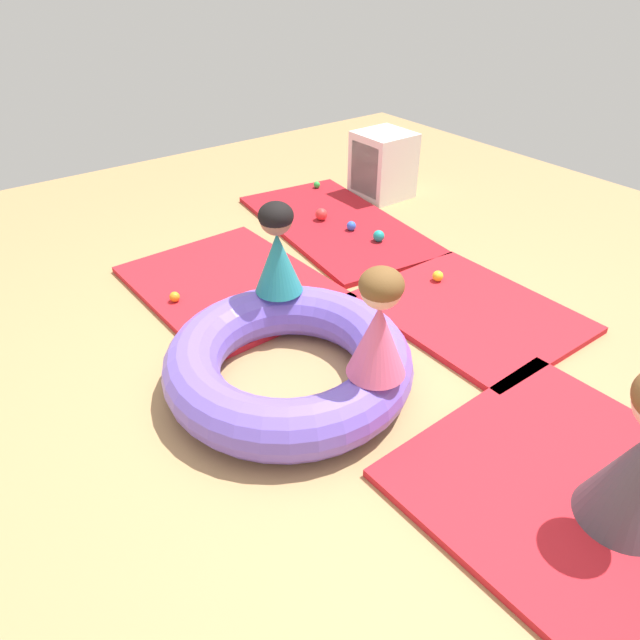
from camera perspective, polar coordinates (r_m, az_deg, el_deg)
The scene contains 15 objects.
ground_plane at distance 2.99m, azimuth 0.42°, elevation -6.70°, with size 8.00×8.00×0.00m, color tan.
gym_mat_front at distance 3.88m, azimuth -8.96°, elevation 3.58°, with size 1.36×1.08×0.04m, color red.
gym_mat_far_right at distance 4.67m, azimuth 1.59°, elevation 9.46°, with size 1.75×0.93×0.04m, color #B21923.
gym_mat_center_rear at distance 3.65m, azimuth 14.73°, elevation 0.76°, with size 1.22×0.99×0.04m, color red.
gym_mat_near_right at distance 2.69m, azimuth 27.56°, elevation -17.12°, with size 1.62×1.28×0.04m, color red.
inflatable_cushion at distance 2.93m, azimuth -3.14°, elevation -4.21°, with size 1.27×1.27×0.29m, color #7056D1.
child_in_pink at distance 2.50m, azimuth 5.87°, elevation -0.46°, with size 0.35×0.35×0.54m.
child_in_teal at distance 3.13m, azimuth -4.26°, elevation 7.03°, with size 0.38×0.38×0.52m.
play_ball_orange at distance 3.70m, azimuth -14.26°, elevation 2.25°, with size 0.07×0.07×0.07m, color orange.
play_ball_blue at distance 4.52m, azimuth 3.13°, elevation 9.34°, with size 0.07×0.07×0.07m, color blue.
play_ball_yellow at distance 3.89m, azimuth 11.64°, elevation 4.31°, with size 0.07×0.07×0.07m, color yellow.
play_ball_teal at distance 4.36m, azimuth 5.86°, elevation 8.32°, with size 0.09×0.09×0.09m, color teal.
play_ball_green at distance 5.35m, azimuth -0.32°, elevation 13.32°, with size 0.06×0.06×0.06m, color green.
play_ball_red at distance 4.69m, azimuth 0.14°, elevation 10.48°, with size 0.10×0.10×0.10m, color red.
storage_cube at distance 5.22m, azimuth 6.07°, elevation 15.05°, with size 0.44×0.44×0.56m.
Camera 1 is at (1.81, -1.38, 1.95)m, focal length 32.16 mm.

